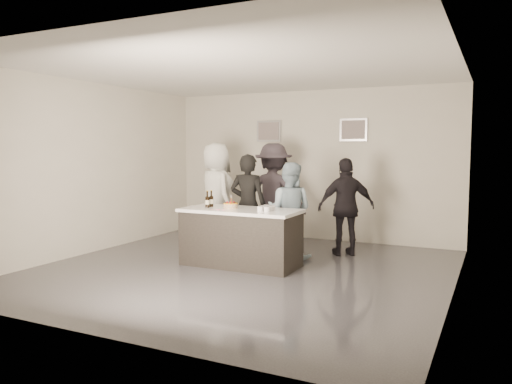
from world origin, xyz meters
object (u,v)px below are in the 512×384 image
person_main_black (248,205)px  person_main_blue (289,210)px  person_guest_right (346,207)px  bar_counter (241,237)px  cake (231,206)px  beer_bottle_a (211,199)px  person_guest_left (216,195)px  beer_bottle_b (207,199)px  person_guest_back (273,195)px

person_main_black → person_main_blue: 0.73m
person_guest_right → bar_counter: bearing=16.8°
cake → person_guest_right: person_guest_right is taller
bar_counter → person_main_blue: size_ratio=1.15×
cake → beer_bottle_a: size_ratio=0.87×
cake → person_main_blue: size_ratio=0.14×
bar_counter → person_main_blue: 1.04m
person_main_black → person_guest_left: 1.07m
beer_bottle_a → person_main_black: bearing=63.4°
beer_bottle_b → person_main_blue: bearing=41.6°
person_guest_left → beer_bottle_a: bearing=152.6°
person_main_black → beer_bottle_b: bearing=60.3°
person_main_blue → beer_bottle_a: bearing=32.6°
beer_bottle_b → person_guest_back: person_guest_back is taller
beer_bottle_a → person_main_blue: 1.33m
bar_counter → person_guest_left: bearing=133.4°
beer_bottle_b → person_guest_back: bearing=79.2°
bar_counter → person_guest_back: (-0.22, 1.74, 0.52)m
beer_bottle_b → person_main_black: person_main_black is taller
person_main_blue → person_guest_back: size_ratio=0.83×
person_main_black → person_guest_left: bearing=-36.0°
bar_counter → cake: bearing=-175.0°
person_main_blue → person_guest_left: person_guest_left is taller
person_guest_left → person_guest_right: bearing=-138.7°
beer_bottle_a → person_guest_back: person_guest_back is taller
beer_bottle_a → person_guest_back: 1.73m
person_main_black → person_guest_back: 1.03m
person_guest_right → cake: bearing=13.5°
beer_bottle_b → person_guest_right: (1.84, 1.55, -0.19)m
person_guest_right → person_guest_back: bearing=-42.5°
person_main_black → person_main_blue: bearing=-176.0°
bar_counter → person_guest_right: (1.27, 1.48, 0.39)m
bar_counter → person_main_blue: person_main_blue is taller
person_main_blue → person_guest_left: bearing=-17.9°
bar_counter → person_main_black: (-0.24, 0.72, 0.42)m
cake → beer_bottle_a: bearing=169.9°
cake → beer_bottle_a: beer_bottle_a is taller
beer_bottle_a → person_guest_right: person_guest_right is taller
bar_counter → beer_bottle_b: bearing=-172.9°
beer_bottle_a → person_main_blue: person_main_blue is taller
bar_counter → person_main_black: bearing=108.2°
cake → person_guest_back: (-0.04, 1.76, 0.03)m
beer_bottle_b → person_main_black: 0.87m
bar_counter → person_guest_back: 1.83m
beer_bottle_a → person_guest_right: (1.84, 1.42, -0.19)m
person_main_blue → person_guest_right: size_ratio=0.96×
cake → person_guest_left: bearing=128.6°
person_main_black → person_guest_right: (1.51, 0.76, -0.03)m
person_guest_left → bar_counter: bearing=169.0°
person_main_blue → person_guest_right: person_guest_right is taller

